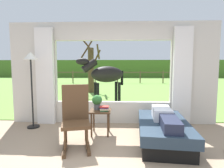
% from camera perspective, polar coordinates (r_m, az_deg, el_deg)
% --- Properties ---
extents(back_wall_with_window, '(5.20, 0.12, 2.55)m').
position_cam_1_polar(back_wall_with_window, '(4.55, 0.24, 3.05)').
color(back_wall_with_window, beige).
rests_on(back_wall_with_window, ground_plane).
extents(curtain_panel_left, '(0.44, 0.10, 2.40)m').
position_cam_1_polar(curtain_panel_left, '(4.79, -20.51, 2.23)').
color(curtain_panel_left, silver).
rests_on(curtain_panel_left, ground_plane).
extents(curtain_panel_right, '(0.44, 0.10, 2.40)m').
position_cam_1_polar(curtain_panel_right, '(4.66, 21.42, 2.12)').
color(curtain_panel_right, silver).
rests_on(curtain_panel_right, ground_plane).
extents(outdoor_pasture_lawn, '(36.00, 21.68, 0.02)m').
position_cam_1_polar(outdoor_pasture_lawn, '(15.51, 1.75, 0.14)').
color(outdoor_pasture_lawn, olive).
rests_on(outdoor_pasture_lawn, ground_plane).
extents(distant_hill_ridge, '(36.00, 2.00, 2.40)m').
position_cam_1_polar(distant_hill_ridge, '(25.28, 2.01, 4.88)').
color(distant_hill_ridge, '#496D28').
rests_on(distant_hill_ridge, ground_plane).
extents(recliner_sofa, '(1.05, 1.78, 0.42)m').
position_cam_1_polar(recliner_sofa, '(3.67, 15.93, -14.18)').
color(recliner_sofa, black).
rests_on(recliner_sofa, ground_plane).
extents(reclining_person, '(0.39, 1.44, 0.22)m').
position_cam_1_polar(reclining_person, '(3.54, 16.25, -9.81)').
color(reclining_person, silver).
rests_on(reclining_person, recliner_sofa).
extents(rocking_chair, '(0.61, 0.77, 1.12)m').
position_cam_1_polar(rocking_chair, '(3.34, -11.48, -10.20)').
color(rocking_chair, '#4C331E').
rests_on(rocking_chair, ground_plane).
extents(side_table, '(0.44, 0.44, 0.52)m').
position_cam_1_polar(side_table, '(3.88, -3.69, -9.70)').
color(side_table, '#4C331E').
rests_on(side_table, ground_plane).
extents(potted_plant, '(0.22, 0.22, 0.32)m').
position_cam_1_polar(potted_plant, '(3.89, -4.80, -5.50)').
color(potted_plant, '#4C5156').
rests_on(potted_plant, side_table).
extents(book_stack, '(0.20, 0.16, 0.10)m').
position_cam_1_polar(book_stack, '(3.78, -2.44, -7.83)').
color(book_stack, '#337247').
rests_on(book_stack, side_table).
extents(floor_lamp_left, '(0.32, 0.32, 1.79)m').
position_cam_1_polar(floor_lamp_left, '(4.57, -24.44, 5.01)').
color(floor_lamp_left, black).
rests_on(floor_lamp_left, ground_plane).
extents(horse, '(1.79, 1.04, 1.73)m').
position_cam_1_polar(horse, '(6.66, -2.20, 2.98)').
color(horse, black).
rests_on(horse, outdoor_pasture_lawn).
extents(pasture_tree, '(1.18, 1.20, 3.07)m').
position_cam_1_polar(pasture_tree, '(10.05, -6.69, 5.15)').
color(pasture_tree, '#4C3823').
rests_on(pasture_tree, outdoor_pasture_lawn).
extents(pasture_fence_line, '(16.10, 0.10, 1.10)m').
position_cam_1_polar(pasture_fence_line, '(15.85, 1.77, 2.91)').
color(pasture_fence_line, brown).
rests_on(pasture_fence_line, outdoor_pasture_lawn).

